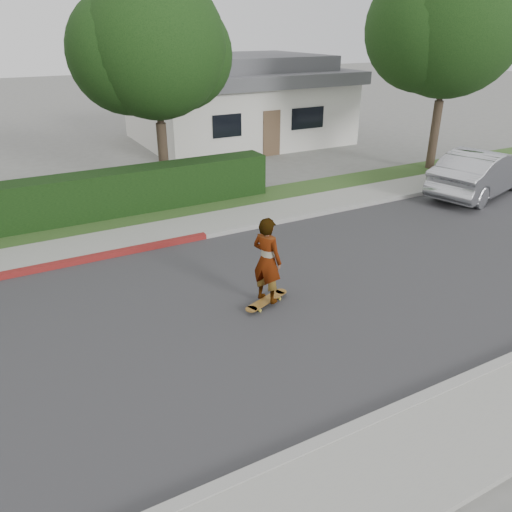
% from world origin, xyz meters
% --- Properties ---
extents(ground, '(120.00, 120.00, 0.00)m').
position_xyz_m(ground, '(0.00, 0.00, 0.00)').
color(ground, slate).
rests_on(ground, ground).
extents(road, '(60.00, 8.00, 0.01)m').
position_xyz_m(road, '(0.00, 0.00, 0.01)').
color(road, '#2D2D30').
rests_on(road, ground).
extents(curb_near, '(60.00, 0.20, 0.15)m').
position_xyz_m(curb_near, '(0.00, -4.10, 0.07)').
color(curb_near, '#9E9E99').
rests_on(curb_near, ground).
extents(sidewalk_near, '(60.00, 1.60, 0.12)m').
position_xyz_m(sidewalk_near, '(0.00, -5.00, 0.06)').
color(sidewalk_near, gray).
rests_on(sidewalk_near, ground).
extents(curb_far, '(60.00, 0.20, 0.15)m').
position_xyz_m(curb_far, '(0.00, 4.10, 0.07)').
color(curb_far, '#9E9E99').
rests_on(curb_far, ground).
extents(sidewalk_far, '(60.00, 1.60, 0.12)m').
position_xyz_m(sidewalk_far, '(0.00, 5.00, 0.06)').
color(sidewalk_far, gray).
rests_on(sidewalk_far, ground).
extents(planting_strip, '(60.00, 1.60, 0.10)m').
position_xyz_m(planting_strip, '(0.00, 6.60, 0.05)').
color(planting_strip, '#2D4C1E').
rests_on(planting_strip, ground).
extents(hedge, '(15.00, 1.00, 1.50)m').
position_xyz_m(hedge, '(-3.00, 7.20, 0.75)').
color(hedge, black).
rests_on(hedge, ground).
extents(tree_center, '(5.66, 4.84, 7.44)m').
position_xyz_m(tree_center, '(1.49, 9.19, 4.90)').
color(tree_center, '#33261C').
rests_on(tree_center, ground).
extents(tree_right, '(6.32, 5.60, 8.56)m').
position_xyz_m(tree_right, '(12.49, 6.69, 5.63)').
color(tree_right, '#33261C').
rests_on(tree_right, ground).
extents(house, '(10.60, 8.60, 4.30)m').
position_xyz_m(house, '(8.00, 16.00, 2.10)').
color(house, beige).
rests_on(house, ground).
extents(skateboard, '(1.29, 0.69, 0.12)m').
position_xyz_m(skateboard, '(0.70, -0.10, 0.11)').
color(skateboard, gold).
rests_on(skateboard, ground).
extents(skateboarder, '(0.72, 0.84, 1.94)m').
position_xyz_m(skateboarder, '(0.70, -0.10, 1.10)').
color(skateboarder, white).
rests_on(skateboarder, skateboard).
extents(car_silver, '(5.32, 3.05, 1.66)m').
position_xyz_m(car_silver, '(11.49, 3.18, 0.83)').
color(car_silver, '#AEB0B6').
rests_on(car_silver, ground).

